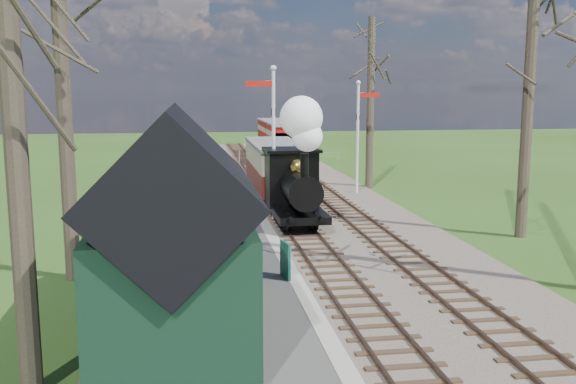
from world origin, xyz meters
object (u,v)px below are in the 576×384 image
object	(u,v)px
red_carriage_a	(285,142)
person	(243,321)
semaphore_far	(359,128)
coach	(276,167)
bench	(235,282)
locomotive	(296,171)
red_carriage_b	(275,136)
semaphore_near	(272,132)
sign_board	(286,260)
station_shed	(175,237)

from	to	relation	value
red_carriage_a	person	world-z (taller)	red_carriage_a
semaphore_far	coach	distance (m)	4.89
coach	person	world-z (taller)	coach
bench	person	bearing A→B (deg)	-91.18
locomotive	coach	distance (m)	6.10
red_carriage_a	red_carriage_b	distance (m)	5.50
semaphore_far	red_carriage_b	xyz separation A→B (m)	(-1.77, 19.22, -1.76)
person	semaphore_near	bearing A→B (deg)	-19.85
coach	sign_board	bearing A→B (deg)	-96.35
sign_board	red_carriage_b	bearing A→B (deg)	83.13
station_shed	red_carriage_a	size ratio (longest dim) A/B	1.15
locomotive	person	xyz separation A→B (m)	(-2.99, -11.87, -1.39)
semaphore_near	semaphore_far	world-z (taller)	semaphore_near
semaphore_near	sign_board	distance (m)	8.97
station_shed	semaphore_near	size ratio (longest dim) A/B	1.01
semaphore_far	locomotive	world-z (taller)	semaphore_far
semaphore_near	station_shed	bearing A→B (deg)	-106.38
red_carriage_b	bench	world-z (taller)	red_carriage_b
semaphore_far	red_carriage_a	xyz separation A→B (m)	(-1.77, 13.72, -1.76)
locomotive	person	size ratio (longest dim) A/B	3.79
station_shed	coach	world-z (taller)	station_shed
bench	person	xyz separation A→B (m)	(-0.07, -3.53, 0.29)
station_shed	red_carriage_b	bearing A→B (deg)	79.50
coach	sign_board	world-z (taller)	coach
semaphore_near	person	world-z (taller)	semaphore_near
locomotive	person	distance (m)	12.32
coach	sign_board	size ratio (longest dim) A/B	7.73
locomotive	station_shed	bearing A→B (deg)	-112.04
coach	red_carriage_a	bearing A→B (deg)	80.21
semaphore_near	bench	distance (m)	10.45
semaphore_near	coach	distance (m)	5.12
semaphore_near	person	bearing A→B (deg)	-99.55
locomotive	sign_board	world-z (taller)	locomotive
red_carriage_a	bench	size ratio (longest dim) A/B	3.98
station_shed	semaphore_far	bearing A→B (deg)	64.28
semaphore_far	red_carriage_a	world-z (taller)	semaphore_far
station_shed	bench	world-z (taller)	station_shed
sign_board	person	size ratio (longest dim) A/B	0.78
red_carriage_a	person	size ratio (longest dim) A/B	4.27
coach	sign_board	xyz separation A→B (m)	(-1.46, -13.11, -0.92)
coach	semaphore_near	bearing A→B (deg)	-99.38
red_carriage_a	red_carriage_b	size ratio (longest dim) A/B	1.00
red_carriage_a	bench	bearing A→B (deg)	-100.63
coach	sign_board	distance (m)	13.22
semaphore_near	red_carriage_b	world-z (taller)	semaphore_near
station_shed	person	xyz separation A→B (m)	(1.29, -1.28, -1.42)
semaphore_near	bench	size ratio (longest dim) A/B	4.51
red_carriage_a	person	bearing A→B (deg)	-99.64
semaphore_far	coach	size ratio (longest dim) A/B	0.73
station_shed	sign_board	size ratio (longest dim) A/B	6.25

